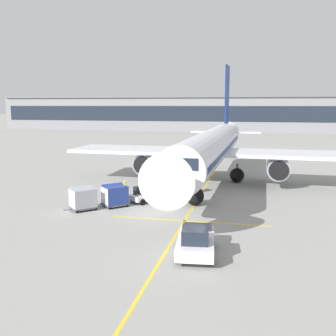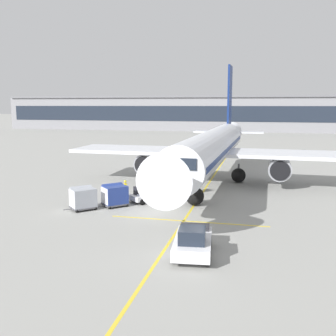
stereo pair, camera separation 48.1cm
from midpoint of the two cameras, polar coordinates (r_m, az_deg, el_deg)
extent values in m
plane|color=gray|center=(31.79, -2.51, -6.52)|extent=(600.00, 600.00, 0.00)
cylinder|color=silver|center=(42.72, 5.89, 2.97)|extent=(4.61, 31.98, 3.77)
cube|color=navy|center=(42.72, 5.89, 2.97)|extent=(4.61, 30.71, 0.45)
cone|color=silver|center=(25.36, 0.21, -1.26)|extent=(3.68, 3.86, 3.58)
cone|color=silver|center=(61.46, 8.40, 5.08)|extent=(3.36, 6.11, 3.20)
cube|color=silver|center=(45.45, -4.44, 2.65)|extent=(15.31, 6.78, 0.36)
cylinder|color=#93969E|center=(44.68, -3.28, 0.80)|extent=(2.44, 4.21, 2.34)
cylinder|color=black|center=(42.68, -4.12, 0.40)|extent=(1.99, 0.17, 1.99)
cube|color=silver|center=(43.24, 17.03, 1.93)|extent=(15.31, 6.78, 0.36)
cylinder|color=#93969E|center=(42.74, 15.46, 0.10)|extent=(2.44, 4.21, 2.34)
cylinder|color=black|center=(40.64, 15.53, -0.36)|extent=(1.99, 0.17, 1.99)
cube|color=navy|center=(59.81, 8.37, 10.01)|extent=(0.38, 3.83, 9.57)
cube|color=silver|center=(59.64, 8.23, 5.23)|extent=(10.36, 2.82, 0.20)
cube|color=#1E2633|center=(27.80, 1.50, 0.84)|extent=(2.68, 1.76, 0.83)
cylinder|color=#47474C|center=(33.79, 3.54, -3.02)|extent=(0.22, 0.22, 1.32)
sphere|color=black|center=(33.93, 3.52, -4.11)|extent=(1.61, 1.61, 1.61)
cylinder|color=#47474C|center=(45.09, 2.57, 0.08)|extent=(0.22, 0.22, 1.32)
sphere|color=black|center=(45.20, 2.56, -0.75)|extent=(1.61, 1.61, 1.61)
cylinder|color=#47474C|center=(44.34, 9.75, -0.20)|extent=(0.22, 0.22, 1.32)
sphere|color=black|center=(44.45, 9.72, -1.04)|extent=(1.61, 1.61, 1.61)
cube|color=silver|center=(35.25, -3.24, -4.11)|extent=(3.41, 3.63, 0.44)
cube|color=black|center=(34.92, -4.85, -3.30)|extent=(0.81, 0.82, 0.70)
cylinder|color=#333338|center=(35.27, -3.92, -3.08)|extent=(0.08, 0.08, 0.80)
cube|color=silver|center=(35.67, -1.65, -1.93)|extent=(3.82, 4.30, 2.15)
cube|color=black|center=(35.65, -1.65, -1.79)|extent=(3.62, 4.10, 2.00)
cube|color=#333338|center=(35.30, -1.23, -1.85)|extent=(3.13, 3.71, 2.19)
cube|color=#333338|center=(36.00, -2.06, -1.64)|extent=(3.13, 3.71, 2.19)
cylinder|color=black|center=(35.39, -0.97, -4.41)|extent=(0.51, 0.56, 0.56)
cylinder|color=black|center=(36.55, -2.34, -3.98)|extent=(0.51, 0.56, 0.56)
cylinder|color=black|center=(34.07, -4.19, -4.97)|extent=(0.51, 0.56, 0.56)
cylinder|color=black|center=(35.27, -5.51, -4.50)|extent=(0.51, 0.56, 0.56)
cube|color=#515156|center=(33.95, -8.13, -5.22)|extent=(2.55, 2.54, 0.12)
cylinder|color=#4C4C51|center=(33.44, -10.24, -5.51)|extent=(0.55, 0.54, 0.07)
cube|color=navy|center=(33.76, -8.16, -3.89)|extent=(2.41, 2.40, 1.50)
cube|color=navy|center=(34.01, -8.46, -2.89)|extent=(1.89, 1.89, 0.74)
cube|color=silver|center=(33.39, -9.67, -4.07)|extent=(1.03, 1.04, 1.38)
sphere|color=black|center=(34.27, -9.82, -5.23)|extent=(0.30, 0.30, 0.30)
sphere|color=black|center=(33.05, -8.91, -5.74)|extent=(0.30, 0.30, 0.30)
sphere|color=black|center=(34.88, -7.38, -4.91)|extent=(0.30, 0.30, 0.30)
sphere|color=black|center=(33.69, -6.40, -5.40)|extent=(0.30, 0.30, 0.30)
cube|color=#515156|center=(33.34, -12.62, -5.62)|extent=(2.55, 2.54, 0.12)
cylinder|color=#4C4C51|center=(32.93, -14.84, -5.91)|extent=(0.55, 0.54, 0.07)
cube|color=#9EA3AD|center=(33.14, -12.67, -4.26)|extent=(2.41, 2.40, 1.50)
cube|color=#9EA3AD|center=(33.41, -12.94, -3.24)|extent=(1.89, 1.89, 0.74)
cube|color=silver|center=(32.84, -14.26, -4.45)|extent=(1.03, 1.04, 1.38)
sphere|color=black|center=(33.73, -14.29, -5.61)|extent=(0.30, 0.30, 0.30)
sphere|color=black|center=(32.48, -13.54, -6.16)|extent=(0.30, 0.30, 0.30)
sphere|color=black|center=(34.23, -11.74, -5.30)|extent=(0.30, 0.30, 0.30)
sphere|color=black|center=(33.00, -10.90, -5.82)|extent=(0.30, 0.30, 0.30)
cube|color=silver|center=(23.10, 3.48, -10.90)|extent=(2.54, 4.59, 0.70)
cube|color=#1E2633|center=(22.12, 3.38, -9.76)|extent=(1.62, 1.68, 0.80)
cube|color=#28282D|center=(24.51, 3.70, -8.54)|extent=(1.87, 1.14, 0.24)
cylinder|color=black|center=(24.46, 5.85, -10.51)|extent=(0.36, 0.78, 0.76)
cylinder|color=black|center=(24.54, 1.46, -10.40)|extent=(0.36, 0.78, 0.76)
cylinder|color=black|center=(21.91, 5.74, -12.92)|extent=(0.36, 0.78, 0.76)
cylinder|color=black|center=(22.00, 0.80, -12.77)|extent=(0.36, 0.78, 0.76)
cylinder|color=#514C42|center=(36.49, -6.64, -3.81)|extent=(0.15, 0.15, 0.86)
cylinder|color=#514C42|center=(36.32, -6.66, -3.88)|extent=(0.15, 0.15, 0.86)
cube|color=yellow|center=(36.25, -6.67, -2.73)|extent=(0.34, 0.43, 0.58)
cube|color=white|center=(36.24, -6.47, -2.73)|extent=(0.11, 0.33, 0.08)
sphere|color=tan|center=(36.17, -6.68, -2.10)|extent=(0.21, 0.21, 0.21)
sphere|color=yellow|center=(36.16, -6.69, -1.99)|extent=(0.23, 0.23, 0.23)
cylinder|color=yellow|center=(36.50, -6.65, -2.73)|extent=(0.09, 0.09, 0.56)
cylinder|color=yellow|center=(36.03, -6.69, -2.89)|extent=(0.09, 0.09, 0.56)
cylinder|color=#333847|center=(35.13, -2.66, -4.27)|extent=(0.15, 0.15, 0.86)
cylinder|color=#333847|center=(35.15, -2.95, -4.26)|extent=(0.15, 0.15, 0.86)
cube|color=orange|center=(34.98, -2.82, -3.12)|extent=(0.42, 0.30, 0.58)
cube|color=white|center=(34.86, -2.84, -3.16)|extent=(0.34, 0.07, 0.08)
sphere|color=brown|center=(34.90, -2.82, -2.46)|extent=(0.21, 0.21, 0.21)
sphere|color=yellow|center=(34.88, -2.82, -2.35)|extent=(0.23, 0.23, 0.23)
cylinder|color=orange|center=(34.97, -2.42, -3.20)|extent=(0.09, 0.09, 0.56)
cylinder|color=orange|center=(35.02, -3.21, -3.19)|extent=(0.09, 0.09, 0.56)
cylinder|color=#514C42|center=(34.36, -8.20, -4.66)|extent=(0.15, 0.15, 0.86)
cylinder|color=#514C42|center=(34.20, -8.08, -4.73)|extent=(0.15, 0.15, 0.86)
cube|color=yellow|center=(34.11, -8.17, -3.52)|extent=(0.43, 0.44, 0.58)
cube|color=white|center=(34.16, -7.97, -3.50)|extent=(0.24, 0.26, 0.08)
sphere|color=tan|center=(34.03, -8.18, -2.85)|extent=(0.21, 0.21, 0.21)
sphere|color=yellow|center=(34.01, -8.19, -2.73)|extent=(0.23, 0.23, 0.23)
cylinder|color=yellow|center=(34.34, -8.32, -3.52)|extent=(0.09, 0.09, 0.56)
cylinder|color=yellow|center=(33.91, -8.01, -3.68)|extent=(0.09, 0.09, 0.56)
cube|color=black|center=(41.81, -2.97, -2.66)|extent=(0.57, 0.57, 0.05)
cone|color=orange|center=(41.74, -2.98, -2.22)|extent=(0.46, 0.46, 0.60)
cylinder|color=white|center=(41.73, -2.98, -2.18)|extent=(0.25, 0.25, 0.07)
cube|color=black|center=(44.25, 0.05, -1.98)|extent=(0.58, 0.58, 0.05)
cone|color=orange|center=(44.18, 0.05, -1.56)|extent=(0.46, 0.46, 0.61)
cylinder|color=white|center=(44.18, 0.05, -1.52)|extent=(0.25, 0.25, 0.07)
cube|color=black|center=(41.83, -3.13, -2.65)|extent=(0.57, 0.57, 0.05)
cone|color=orange|center=(41.76, -3.13, -2.22)|extent=(0.45, 0.45, 0.60)
cylinder|color=white|center=(41.76, -3.13, -2.18)|extent=(0.25, 0.25, 0.07)
cube|color=yellow|center=(43.37, 5.41, -2.28)|extent=(0.20, 110.00, 0.01)
cube|color=yellow|center=(29.55, 2.55, -7.74)|extent=(12.00, 0.20, 0.01)
cube|color=gray|center=(138.76, 4.41, 7.89)|extent=(137.61, 21.35, 10.94)
cube|color=#1E2633|center=(128.14, 3.73, 7.91)|extent=(133.48, 0.10, 4.92)
cube|color=slate|center=(136.63, 4.31, 10.31)|extent=(136.23, 18.15, 0.70)
camera|label=1|loc=(0.24, -90.41, -0.07)|focal=41.78mm
camera|label=2|loc=(0.24, 89.59, 0.07)|focal=41.78mm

